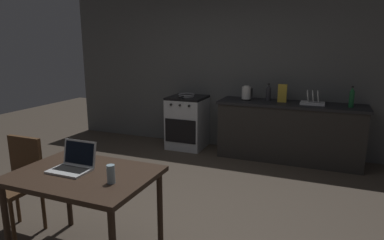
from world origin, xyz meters
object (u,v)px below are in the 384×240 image
object	(u,v)px
stove_oven	(187,122)
bottle_b	(268,93)
electric_kettle	(246,93)
drinking_glass	(111,174)
bottle	(352,97)
frying_pan	(186,95)
dining_table	(84,182)
dish_rack	(313,101)
cereal_box	(282,93)
chair	(19,179)
laptop	(73,165)

from	to	relation	value
stove_oven	bottle_b	size ratio (longest dim) A/B	3.32
electric_kettle	drinking_glass	xyz separation A→B (m)	(-0.25, -3.24, -0.18)
bottle	bottle_b	size ratio (longest dim) A/B	1.11
electric_kettle	bottle_b	distance (m)	0.34
electric_kettle	frying_pan	distance (m)	1.02
dining_table	bottle_b	xyz separation A→B (m)	(0.90, 3.24, 0.35)
frying_pan	dish_rack	world-z (taller)	dish_rack
dish_rack	cereal_box	bearing A→B (deg)	177.41
electric_kettle	bottle_b	world-z (taller)	bottle_b
drinking_glass	dish_rack	bearing A→B (deg)	69.12
stove_oven	frying_pan	world-z (taller)	frying_pan
cereal_box	dish_rack	xyz separation A→B (m)	(0.44, -0.02, -0.09)
bottle	dish_rack	distance (m)	0.52
stove_oven	cereal_box	bearing A→B (deg)	0.83
chair	bottle	bearing A→B (deg)	48.33
chair	dish_rack	distance (m)	3.92
stove_oven	dish_rack	xyz separation A→B (m)	(1.99, 0.00, 0.49)
dining_table	dish_rack	distance (m)	3.53
laptop	bottle_b	size ratio (longest dim) A/B	1.20
bottle	dish_rack	size ratio (longest dim) A/B	0.88
electric_kettle	bottle	world-z (taller)	bottle
laptop	cereal_box	bearing A→B (deg)	72.09
electric_kettle	drinking_glass	world-z (taller)	electric_kettle
chair	drinking_glass	world-z (taller)	chair
stove_oven	electric_kettle	world-z (taller)	electric_kettle
electric_kettle	drinking_glass	distance (m)	3.25
frying_pan	drinking_glass	xyz separation A→B (m)	(0.77, -3.21, -0.09)
dining_table	cereal_box	world-z (taller)	cereal_box
chair	cereal_box	xyz separation A→B (m)	(1.97, 3.08, 0.50)
electric_kettle	dish_rack	distance (m)	0.99
bottle	frying_pan	world-z (taller)	bottle
laptop	dish_rack	world-z (taller)	dish_rack
dining_table	drinking_glass	xyz separation A→B (m)	(0.33, -0.08, 0.15)
stove_oven	electric_kettle	bearing A→B (deg)	0.14
stove_oven	bottle_b	distance (m)	1.45
electric_kettle	dish_rack	size ratio (longest dim) A/B	0.67
chair	dish_rack	world-z (taller)	dish_rack
frying_pan	cereal_box	bearing A→B (deg)	1.74
frying_pan	bottle_b	distance (m)	1.35
drinking_glass	bottle_b	distance (m)	3.38
stove_oven	bottle	distance (m)	2.57
frying_pan	cereal_box	xyz separation A→B (m)	(1.56, 0.05, 0.11)
dish_rack	stove_oven	bearing A→B (deg)	-179.93
stove_oven	dining_table	size ratio (longest dim) A/B	0.79
frying_pan	drinking_glass	size ratio (longest dim) A/B	3.20
chair	drinking_glass	size ratio (longest dim) A/B	6.48
laptop	bottle_b	distance (m)	3.38
stove_oven	dish_rack	distance (m)	2.05
laptop	dish_rack	size ratio (longest dim) A/B	0.94
electric_kettle	frying_pan	bearing A→B (deg)	-178.45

